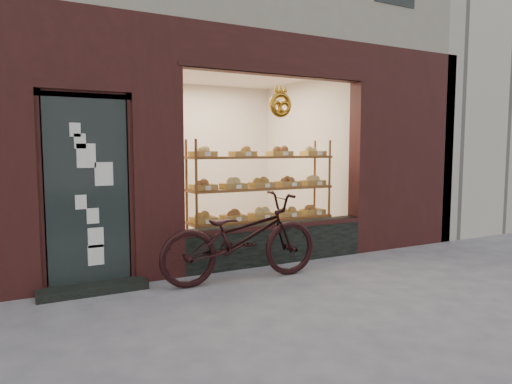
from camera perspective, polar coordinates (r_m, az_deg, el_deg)
ground at (r=4.49m, az=11.46°, el=-15.13°), size 90.00×90.00×0.00m
neighbor_right at (r=15.36m, az=27.48°, el=15.81°), size 12.00×7.00×9.00m
display_shelf at (r=6.63m, az=0.68°, el=-0.73°), size 2.20×0.45×1.70m
bicycle at (r=5.43m, az=-1.87°, el=-5.72°), size 2.01×0.77×1.04m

